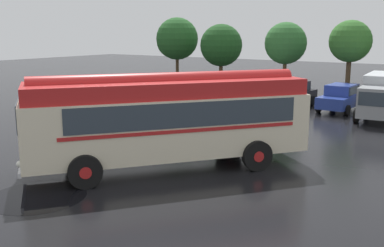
# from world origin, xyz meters

# --- Properties ---
(ground_plane) EXTENTS (120.00, 120.00, 0.00)m
(ground_plane) POSITION_xyz_m (0.00, 0.00, 0.00)
(ground_plane) COLOR black
(vintage_bus) EXTENTS (8.13, 9.45, 3.49)m
(vintage_bus) POSITION_xyz_m (0.95, -0.37, 1.89)
(vintage_bus) COLOR beige
(vintage_bus) RESTS_ON ground
(car_near_left) EXTENTS (2.26, 4.34, 1.66)m
(car_near_left) POSITION_xyz_m (-3.35, 14.28, 0.85)
(car_near_left) COLOR #B7BABF
(car_near_left) RESTS_ON ground
(car_mid_left) EXTENTS (2.33, 4.37, 1.66)m
(car_mid_left) POSITION_xyz_m (-0.49, 15.14, 0.85)
(car_mid_left) COLOR black
(car_mid_left) RESTS_ON ground
(car_mid_right) EXTENTS (2.10, 4.27, 1.66)m
(car_mid_right) POSITION_xyz_m (2.70, 15.22, 0.85)
(car_mid_right) COLOR navy
(car_mid_right) RESTS_ON ground
(box_van) EXTENTS (2.61, 5.88, 2.50)m
(box_van) POSITION_xyz_m (5.39, 14.16, 1.36)
(box_van) COLOR #B2B7BC
(box_van) RESTS_ON ground
(tree_far_left) EXTENTS (3.73, 3.73, 6.12)m
(tree_far_left) POSITION_xyz_m (-13.40, 19.96, 4.17)
(tree_far_left) COLOR #4C3823
(tree_far_left) RESTS_ON ground
(tree_left_of_centre) EXTENTS (3.49, 3.49, 5.51)m
(tree_left_of_centre) POSITION_xyz_m (-8.48, 19.69, 3.77)
(tree_left_of_centre) COLOR #4C3823
(tree_left_of_centre) RESTS_ON ground
(tree_centre) EXTENTS (3.12, 3.10, 5.59)m
(tree_centre) POSITION_xyz_m (-2.70, 18.87, 4.00)
(tree_centre) COLOR #4C3823
(tree_centre) RESTS_ON ground
(tree_right_of_centre) EXTENTS (2.86, 2.86, 5.67)m
(tree_right_of_centre) POSITION_xyz_m (2.08, 18.73, 4.30)
(tree_right_of_centre) COLOR #4C3823
(tree_right_of_centre) RESTS_ON ground
(traffic_cone) EXTENTS (0.36, 0.36, 0.55)m
(traffic_cone) POSITION_xyz_m (-4.09, -2.23, 0.28)
(traffic_cone) COLOR orange
(traffic_cone) RESTS_ON ground
(puddle_patch) EXTENTS (2.92, 2.92, 0.01)m
(puddle_patch) POSITION_xyz_m (-0.60, -4.93, 0.00)
(puddle_patch) COLOR black
(puddle_patch) RESTS_ON ground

